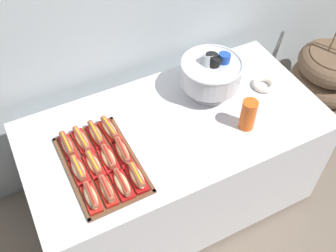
{
  "coord_description": "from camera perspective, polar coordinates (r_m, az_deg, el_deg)",
  "views": [
    {
      "loc": [
        -0.66,
        -1.23,
        2.31
      ],
      "look_at": [
        -0.05,
        -0.02,
        0.78
      ],
      "focal_mm": 42.3,
      "sensor_mm": 36.0,
      "label": 1
    }
  ],
  "objects": [
    {
      "name": "floor_vase",
      "position": [
        3.12,
        21.33,
        4.85
      ],
      "size": [
        0.55,
        0.55,
        1.24
      ],
      "color": "brown",
      "rests_on": "ground_plane"
    },
    {
      "name": "hot_dog_5",
      "position": [
        1.92,
        -10.66,
        -5.42
      ],
      "size": [
        0.07,
        0.15,
        0.06
      ],
      "color": "red",
      "rests_on": "serving_tray"
    },
    {
      "name": "serving_tray",
      "position": [
        1.95,
        -9.52,
        -5.52
      ],
      "size": [
        0.34,
        0.53,
        0.01
      ],
      "color": "brown",
      "rests_on": "buffet_table"
    },
    {
      "name": "hot_dog_3",
      "position": [
        1.85,
        -4.5,
        -7.33
      ],
      "size": [
        0.07,
        0.16,
        0.06
      ],
      "color": "#B21414",
      "rests_on": "serving_tray"
    },
    {
      "name": "ground_plane",
      "position": [
        2.7,
        0.81,
        -10.41
      ],
      "size": [
        10.0,
        10.0,
        0.0
      ],
      "primitive_type": "plane",
      "color": "#7A6B5B"
    },
    {
      "name": "hot_dog_10",
      "position": [
        2.03,
        -10.36,
        -1.22
      ],
      "size": [
        0.06,
        0.17,
        0.06
      ],
      "color": "#B21414",
      "rests_on": "serving_tray"
    },
    {
      "name": "hot_dog_7",
      "position": [
        1.94,
        -6.56,
        -3.73
      ],
      "size": [
        0.07,
        0.18,
        0.06
      ],
      "color": "#B21414",
      "rests_on": "serving_tray"
    },
    {
      "name": "hot_dog_9",
      "position": [
        2.02,
        -12.31,
        -2.03
      ],
      "size": [
        0.07,
        0.18,
        0.06
      ],
      "color": "red",
      "rests_on": "serving_tray"
    },
    {
      "name": "hot_dog_2",
      "position": [
        1.84,
        -6.63,
        -8.29
      ],
      "size": [
        0.07,
        0.16,
        0.06
      ],
      "color": "#B21414",
      "rests_on": "serving_tray"
    },
    {
      "name": "hot_dog_1",
      "position": [
        1.82,
        -8.81,
        -9.14
      ],
      "size": [
        0.06,
        0.15,
        0.06
      ],
      "color": "red",
      "rests_on": "serving_tray"
    },
    {
      "name": "hot_dog_0",
      "position": [
        1.82,
        -11.03,
        -10.0
      ],
      "size": [
        0.07,
        0.16,
        0.06
      ],
      "color": "red",
      "rests_on": "serving_tray"
    },
    {
      "name": "punch_bowl",
      "position": [
        2.17,
        6.24,
        7.66
      ],
      "size": [
        0.34,
        0.34,
        0.27
      ],
      "color": "silver",
      "rests_on": "buffet_table"
    },
    {
      "name": "hot_dog_11",
      "position": [
        2.04,
        -8.41,
        -0.47
      ],
      "size": [
        0.07,
        0.17,
        0.06
      ],
      "color": "red",
      "rests_on": "serving_tray"
    },
    {
      "name": "buffet_table",
      "position": [
        2.37,
        0.91,
        -5.47
      ],
      "size": [
        1.62,
        0.82,
        0.75
      ],
      "color": "silver",
      "rests_on": "ground_plane"
    },
    {
      "name": "donut",
      "position": [
        2.35,
        13.65,
        5.82
      ],
      "size": [
        0.13,
        0.13,
        0.03
      ],
      "color": "silver",
      "rests_on": "buffet_table"
    },
    {
      "name": "hot_dog_6",
      "position": [
        1.93,
        -8.59,
        -4.61
      ],
      "size": [
        0.07,
        0.15,
        0.06
      ],
      "color": "red",
      "rests_on": "serving_tray"
    },
    {
      "name": "hot_dog_4",
      "position": [
        1.91,
        -12.77,
        -6.17
      ],
      "size": [
        0.07,
        0.16,
        0.06
      ],
      "color": "red",
      "rests_on": "serving_tray"
    },
    {
      "name": "cup_stack",
      "position": [
        2.06,
        11.48,
        1.6
      ],
      "size": [
        0.08,
        0.08,
        0.18
      ],
      "color": "#EA5B19",
      "rests_on": "buffet_table"
    },
    {
      "name": "hot_dog_8",
      "position": [
        2.01,
        -14.31,
        -2.74
      ],
      "size": [
        0.06,
        0.16,
        0.06
      ],
      "color": "red",
      "rests_on": "serving_tray"
    }
  ]
}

